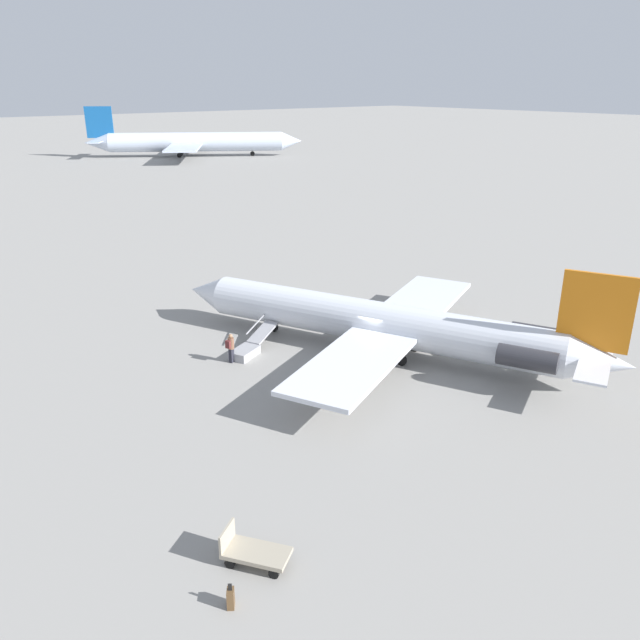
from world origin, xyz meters
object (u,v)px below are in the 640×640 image
Objects in this scene: boarding_stairs at (248,348)px; passenger at (231,346)px; suitcase at (231,598)px; airplane_far_left at (192,142)px; luggage_cart at (253,552)px; airplane_main at (389,324)px.

boarding_stairs is 2.34× the size of passenger.
suitcase is (-15.76, 10.64, -0.04)m from boarding_stairs.
airplane_far_left is at bearing -27.24° from suitcase.
luggage_cart is 2.77× the size of suitcase.
airplane_main is 109.28m from airplane_far_left.
boarding_stairs is 19.01m from suitcase.
airplane_main is 8.35m from boarding_stairs.
airplane_main reaches higher than passenger.
suitcase is (-10.66, 17.06, -1.59)m from airplane_main.
luggage_cart is (-9.51, 15.51, -1.46)m from airplane_main.
passenger is (4.72, 7.82, -0.92)m from airplane_main.
suitcase is (-15.38, 9.24, -0.67)m from passenger.
passenger is (-96.72, 48.46, -2.09)m from airplane_far_left.
airplane_far_left is 46.82× the size of suitcase.
boarding_stairs is (-96.33, 47.07, -2.73)m from airplane_far_left.
boarding_stairs is at bearing -83.45° from airplane_far_left.
passenger is at bearing 34.67° from airplane_main.
airplane_far_left is 23.68× the size of passenger.
passenger reaches higher than boarding_stairs.
luggage_cart is 1.93m from suitcase.
airplane_main is at bearing -55.33° from passenger.
passenger is at bearing -31.00° from suitcase.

